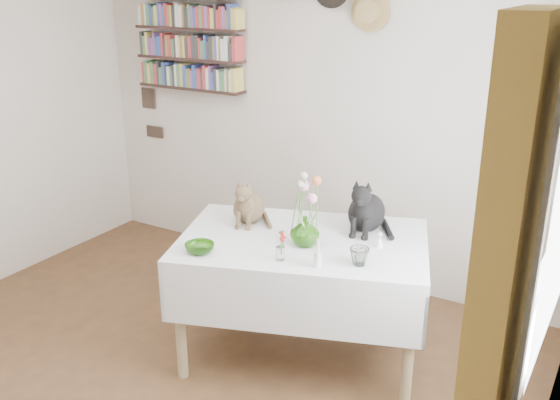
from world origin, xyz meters
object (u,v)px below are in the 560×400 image
Objects in this scene: dining_table at (302,268)px; flower_vase at (305,231)px; bookshelf_unit at (189,33)px; black_cat at (367,203)px; tabby_cat at (249,199)px.

flower_vase reaches higher than dining_table.
flower_vase is 2.26m from bookshelf_unit.
bookshelf_unit reaches higher than flower_vase.
dining_table is at bearing 125.68° from flower_vase.
black_cat is 0.36× the size of bookshelf_unit.
dining_table is 9.52× the size of flower_vase.
black_cat is at bearing 50.09° from dining_table.
tabby_cat is 1.72× the size of flower_vase.
bookshelf_unit is at bearing 124.89° from tabby_cat.
flower_vase is (0.48, -0.14, -0.06)m from tabby_cat.
tabby_cat reaches higher than flower_vase.
black_cat is at bearing 4.38° from tabby_cat.
tabby_cat is 0.86× the size of black_cat.
black_cat is 2.23m from bookshelf_unit.
bookshelf_unit is (-1.92, 0.74, 0.87)m from black_cat.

